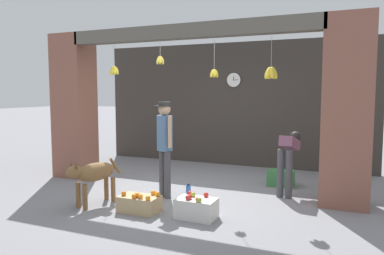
% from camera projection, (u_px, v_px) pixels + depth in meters
% --- Properties ---
extents(ground_plane, '(60.00, 60.00, 0.00)m').
position_uv_depth(ground_plane, '(183.00, 192.00, 6.41)').
color(ground_plane, gray).
extents(shop_back_wall, '(6.40, 0.12, 2.84)m').
position_uv_depth(shop_back_wall, '(231.00, 104.00, 8.74)').
color(shop_back_wall, '#38332D').
rests_on(shop_back_wall, ground_plane).
extents(shop_pillar_left, '(0.70, 0.60, 2.84)m').
position_uv_depth(shop_pillar_left, '(74.00, 106.00, 7.56)').
color(shop_pillar_left, brown).
rests_on(shop_pillar_left, ground_plane).
extents(shop_pillar_right, '(0.70, 0.60, 2.84)m').
position_uv_depth(shop_pillar_right, '(347.00, 112.00, 5.54)').
color(shop_pillar_right, brown).
rests_on(shop_pillar_right, ground_plane).
extents(storefront_awning, '(4.50, 0.26, 0.95)m').
position_uv_depth(storefront_awning, '(186.00, 34.00, 6.26)').
color(storefront_awning, '#5B564C').
extents(dog, '(0.44, 0.99, 0.71)m').
position_uv_depth(dog, '(93.00, 174.00, 5.63)').
color(dog, brown).
rests_on(dog, ground_plane).
extents(shopkeeper, '(0.31, 0.30, 1.56)m').
position_uv_depth(shopkeeper, '(165.00, 142.00, 6.03)').
color(shopkeeper, '#424247').
rests_on(shopkeeper, ground_plane).
extents(worker_stooping, '(0.30, 0.79, 1.03)m').
position_uv_depth(worker_stooping, '(289.00, 154.00, 6.21)').
color(worker_stooping, '#424247').
rests_on(worker_stooping, ground_plane).
extents(fruit_crate_oranges, '(0.57, 0.35, 0.30)m').
position_uv_depth(fruit_crate_oranges, '(140.00, 203.00, 5.34)').
color(fruit_crate_oranges, tan).
rests_on(fruit_crate_oranges, ground_plane).
extents(fruit_crate_apples, '(0.54, 0.35, 0.34)m').
position_uv_depth(fruit_crate_apples, '(196.00, 208.00, 5.08)').
color(fruit_crate_apples, silver).
rests_on(fruit_crate_apples, ground_plane).
extents(produce_box_green, '(0.46, 0.34, 0.29)m').
position_uv_depth(produce_box_green, '(281.00, 178.00, 6.83)').
color(produce_box_green, '#387A42').
rests_on(produce_box_green, ground_plane).
extents(water_bottle, '(0.08, 0.08, 0.28)m').
position_uv_depth(water_bottle, '(188.00, 193.00, 5.90)').
color(water_bottle, '#2D60AD').
rests_on(water_bottle, ground_plane).
extents(wall_clock, '(0.34, 0.03, 0.34)m').
position_uv_depth(wall_clock, '(234.00, 80.00, 8.59)').
color(wall_clock, black).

